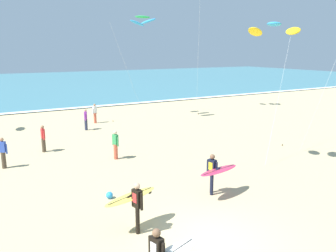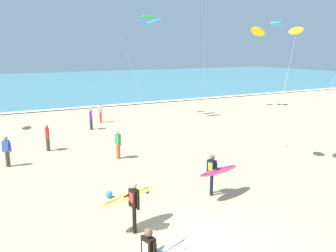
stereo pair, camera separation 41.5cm
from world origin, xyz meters
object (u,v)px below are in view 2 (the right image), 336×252
at_px(kite_arc_emerald_low, 148,21).
at_px(bystander_blue_top, 7,151).
at_px(kite_arc_cobalt_near, 277,29).
at_px(bystander_purple_top, 91,119).
at_px(beach_ball, 109,194).
at_px(surfer_third, 215,171).
at_px(bystander_white_top, 100,113).
at_px(bystander_red_top, 47,137).
at_px(bystander_green_top, 118,144).
at_px(surfer_lead, 131,200).

distance_m(kite_arc_emerald_low, bystander_blue_top, 16.08).
bearing_deg(kite_arc_cobalt_near, bystander_purple_top, 113.92).
distance_m(bystander_purple_top, beach_ball, 12.62).
height_order(surfer_third, beach_ball, surfer_third).
distance_m(kite_arc_cobalt_near, beach_ball, 10.58).
height_order(kite_arc_emerald_low, beach_ball, kite_arc_emerald_low).
relative_size(kite_arc_cobalt_near, bystander_blue_top, 4.47).
relative_size(bystander_white_top, bystander_blue_top, 1.00).
bearing_deg(bystander_white_top, beach_ball, -105.61).
bearing_deg(bystander_red_top, kite_arc_cobalt_near, -41.60).
distance_m(bystander_red_top, beach_ball, 8.13).
bearing_deg(bystander_green_top, surfer_third, -74.37).
bearing_deg(bystander_blue_top, bystander_white_top, 48.57).
xyz_separation_m(bystander_red_top, beach_ball, (1.09, -8.02, -0.67)).
bearing_deg(kite_arc_emerald_low, bystander_blue_top, -144.98).
relative_size(bystander_white_top, bystander_red_top, 1.00).
xyz_separation_m(surfer_third, beach_ball, (-3.88, 1.80, -0.90)).
distance_m(bystander_blue_top, bystander_red_top, 3.01).
distance_m(kite_arc_emerald_low, bystander_green_top, 13.61).
bearing_deg(kite_arc_cobalt_near, surfer_lead, -163.31).
xyz_separation_m(surfer_third, kite_arc_cobalt_near, (4.36, 1.53, 5.73)).
distance_m(surfer_third, bystander_green_top, 6.73).
height_order(bystander_white_top, bystander_blue_top, same).
bearing_deg(kite_arc_emerald_low, bystander_purple_top, -161.14).
bearing_deg(kite_arc_cobalt_near, kite_arc_emerald_low, 89.60).
bearing_deg(bystander_red_top, bystander_white_top, 51.34).
height_order(surfer_third, kite_arc_emerald_low, kite_arc_emerald_low).
relative_size(kite_arc_emerald_low, beach_ball, 30.59).
bearing_deg(kite_arc_cobalt_near, beach_ball, 178.17).
height_order(surfer_third, bystander_white_top, surfer_third).
relative_size(bystander_green_top, bystander_white_top, 1.00).
xyz_separation_m(kite_arc_cobalt_near, bystander_red_top, (-9.34, 8.29, -5.96)).
xyz_separation_m(surfer_third, bystander_red_top, (-4.98, 9.82, -0.23)).
distance_m(bystander_green_top, bystander_blue_top, 5.61).
relative_size(surfer_lead, bystander_white_top, 1.28).
xyz_separation_m(bystander_white_top, bystander_red_top, (-5.12, -6.40, 0.00)).
bearing_deg(beach_ball, surfer_lead, -92.64).
distance_m(surfer_lead, surfer_third, 4.13).
xyz_separation_m(surfer_lead, kite_arc_emerald_low, (8.47, 17.03, 7.14)).
height_order(surfer_lead, surfer_third, same).
bearing_deg(bystander_white_top, kite_arc_cobalt_near, -74.00).
bearing_deg(surfer_lead, bystander_blue_top, 110.13).
bearing_deg(bystander_red_top, bystander_purple_top, 48.78).
xyz_separation_m(surfer_lead, bystander_white_top, (4.16, 17.20, -0.23)).
bearing_deg(bystander_green_top, kite_arc_cobalt_near, -38.71).
relative_size(kite_arc_cobalt_near, beach_ball, 25.37).
height_order(kite_arc_cobalt_near, bystander_white_top, kite_arc_cobalt_near).
xyz_separation_m(surfer_lead, bystander_red_top, (-0.96, 10.80, -0.23)).
relative_size(surfer_third, beach_ball, 7.92).
height_order(kite_arc_cobalt_near, beach_ball, kite_arc_cobalt_near).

